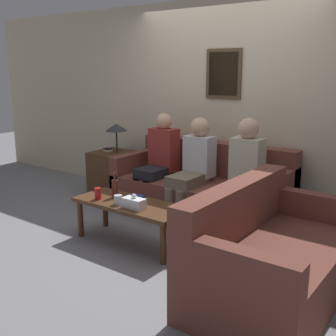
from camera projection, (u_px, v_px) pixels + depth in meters
ground_plane at (176, 229)px, 4.74m from camera, size 16.00×16.00×0.00m
wall_back at (224, 106)px, 5.24m from camera, size 9.00×0.08×2.60m
couch_main at (202, 192)px, 5.09m from camera, size 2.11×0.92×0.88m
couch_side at (270, 260)px, 3.29m from camera, size 0.92×1.60×0.88m
coffee_table at (131, 208)px, 4.29m from camera, size 1.23×0.50×0.44m
side_table_with_lamp at (114, 172)px, 5.90m from camera, size 0.55×0.55×1.03m
wine_bottle at (115, 188)px, 4.43m from camera, size 0.07×0.07×0.27m
drinking_glass at (118, 200)px, 4.20m from camera, size 0.08×0.08×0.10m
book_stack at (136, 197)px, 4.37m from camera, size 0.17×0.14×0.04m
soda_can at (98, 194)px, 4.37m from camera, size 0.07×0.07×0.12m
tissue_box at (134, 203)px, 4.10m from camera, size 0.23×0.12×0.15m
person_left at (158, 159)px, 5.23m from camera, size 0.34×0.60×1.23m
person_middle at (193, 165)px, 4.91m from camera, size 0.34×0.67×1.21m
person_right at (242, 171)px, 4.49m from camera, size 0.34×0.59×1.26m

